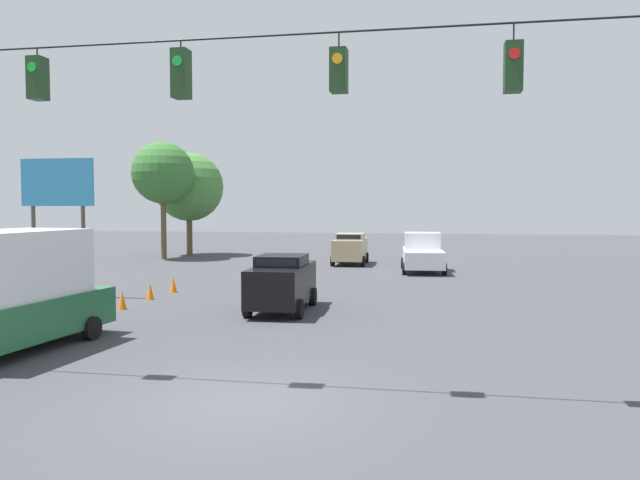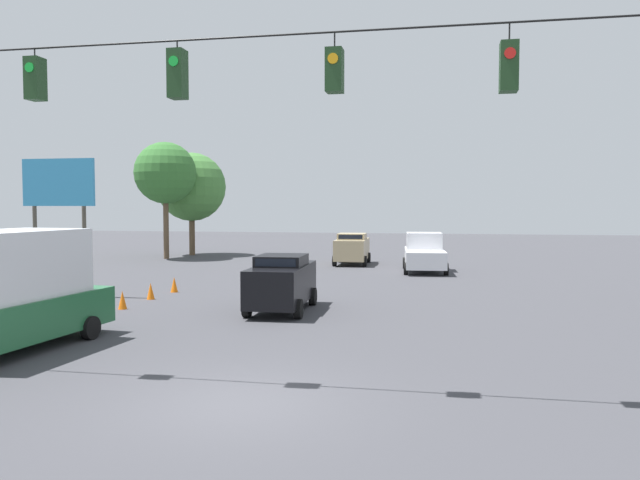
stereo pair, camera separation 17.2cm
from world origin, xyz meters
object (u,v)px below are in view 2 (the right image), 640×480
at_px(overhead_signal_span, 254,146).
at_px(sedan_black_withflow_mid, 282,282).
at_px(tree_horizon_right, 165,173).
at_px(roadside_billboard, 59,197).
at_px(pickup_truck_white_oncoming_deep, 424,254).
at_px(sedan_tan_withflow_deep, 352,248).
at_px(tree_horizon_left, 192,187).
at_px(traffic_cone_fifth, 174,285).
at_px(traffic_cone_nearest, 30,327).
at_px(pedestrian, 41,288).
at_px(traffic_cone_fourth, 151,291).
at_px(traffic_cone_second, 83,312).
at_px(traffic_cone_third, 122,300).

distance_m(overhead_signal_span, sedan_black_withflow_mid, 9.75).
bearing_deg(tree_horizon_right, roadside_billboard, 101.48).
bearing_deg(pickup_truck_white_oncoming_deep, sedan_tan_withflow_deep, -36.27).
height_order(sedan_tan_withflow_deep, tree_horizon_left, tree_horizon_left).
relative_size(pickup_truck_white_oncoming_deep, traffic_cone_fifth, 8.06).
height_order(sedan_black_withflow_mid, traffic_cone_nearest, sedan_black_withflow_mid).
bearing_deg(pedestrian, roadside_billboard, -63.39).
bearing_deg(roadside_billboard, tree_horizon_left, -81.70).
bearing_deg(overhead_signal_span, traffic_cone_fourth, -54.46).
distance_m(pickup_truck_white_oncoming_deep, traffic_cone_second, 19.87).
relative_size(traffic_cone_second, pedestrian, 0.35).
relative_size(sedan_black_withflow_mid, tree_horizon_right, 0.55).
distance_m(overhead_signal_span, traffic_cone_fifth, 15.10).
distance_m(traffic_cone_nearest, traffic_cone_second, 2.51).
xyz_separation_m(traffic_cone_third, pedestrian, (1.84, 1.92, 0.63)).
relative_size(sedan_tan_withflow_deep, traffic_cone_nearest, 6.33).
relative_size(overhead_signal_span, sedan_black_withflow_mid, 4.62).
bearing_deg(traffic_cone_fifth, overhead_signal_span, 120.66).
bearing_deg(pickup_truck_white_oncoming_deep, traffic_cone_third, 55.69).
height_order(sedan_tan_withflow_deep, traffic_cone_third, sedan_tan_withflow_deep).
bearing_deg(traffic_cone_fifth, roadside_billboard, 26.80).
height_order(traffic_cone_second, roadside_billboard, roadside_billboard).
bearing_deg(traffic_cone_fourth, roadside_billboard, -0.48).
height_order(pickup_truck_white_oncoming_deep, traffic_cone_fourth, pickup_truck_white_oncoming_deep).
bearing_deg(sedan_black_withflow_mid, pedestrian, 19.63).
distance_m(sedan_black_withflow_mid, traffic_cone_second, 6.44).
bearing_deg(sedan_tan_withflow_deep, tree_horizon_left, -20.79).
distance_m(overhead_signal_span, traffic_cone_nearest, 9.13).
relative_size(traffic_cone_third, traffic_cone_fourth, 1.00).
distance_m(traffic_cone_fifth, pedestrian, 6.54).
bearing_deg(overhead_signal_span, pedestrian, -33.86).
relative_size(pickup_truck_white_oncoming_deep, tree_horizon_right, 0.66).
height_order(pedestrian, tree_horizon_left, tree_horizon_left).
bearing_deg(roadside_billboard, traffic_cone_nearest, 118.49).
height_order(traffic_cone_nearest, tree_horizon_left, tree_horizon_left).
distance_m(traffic_cone_nearest, tree_horizon_right, 26.18).
relative_size(tree_horizon_left, tree_horizon_right, 0.94).
height_order(overhead_signal_span, traffic_cone_fifth, overhead_signal_span).
distance_m(traffic_cone_third, traffic_cone_fifth, 4.33).
xyz_separation_m(pickup_truck_white_oncoming_deep, sedan_tan_withflow_deep, (4.49, -3.30, 0.02)).
height_order(traffic_cone_second, traffic_cone_fifth, same).
xyz_separation_m(pickup_truck_white_oncoming_deep, sedan_black_withflow_mid, (4.43, 13.96, 0.03)).
bearing_deg(tree_horizon_left, pedestrian, 101.71).
bearing_deg(traffic_cone_nearest, tree_horizon_left, -75.92).
xyz_separation_m(overhead_signal_span, traffic_cone_third, (7.34, -8.08, -4.50)).
relative_size(sedan_black_withflow_mid, traffic_cone_fourth, 6.75).
bearing_deg(tree_horizon_left, traffic_cone_nearest, 104.08).
bearing_deg(traffic_cone_fourth, sedan_black_withflow_mid, 164.45).
relative_size(sedan_black_withflow_mid, pedestrian, 2.35).
xyz_separation_m(traffic_cone_nearest, traffic_cone_second, (-0.03, -2.51, 0.00)).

